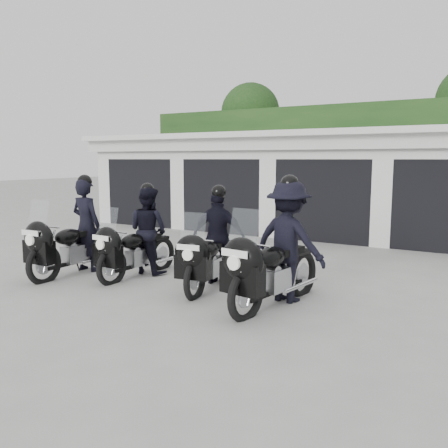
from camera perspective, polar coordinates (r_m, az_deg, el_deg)
The scene contains 7 objects.
ground at distance 8.10m, azimuth -1.23°, elevation -7.99°, with size 80.00×80.00×0.00m, color #9F9F9A.
garage_block at distance 15.27m, azimuth 14.80°, elevation 4.64°, with size 16.40×6.80×2.96m.
background_vegetation at distance 19.91m, azimuth 19.78°, elevation 9.00°, with size 20.00×3.90×5.80m.
police_bike_a at distance 9.54m, azimuth -17.53°, elevation -1.14°, with size 0.68×2.26×1.97m.
police_bike_b at distance 9.15m, azimuth -9.86°, elevation -1.37°, with size 0.85×2.08×1.81m.
police_bike_c at distance 8.22m, azimuth -1.11°, elevation -2.25°, with size 1.06×2.08×1.82m.
police_bike_d at distance 7.26m, azimuth 7.00°, elevation -2.89°, with size 1.30×2.32×2.03m.
Camera 1 is at (4.07, -6.64, 2.21)m, focal length 38.00 mm.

